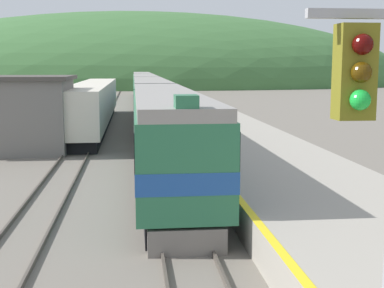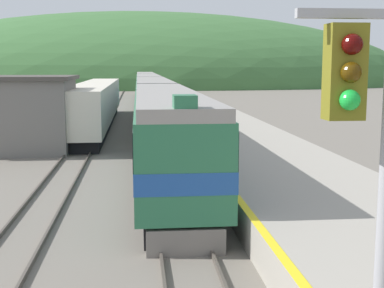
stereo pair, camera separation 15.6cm
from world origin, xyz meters
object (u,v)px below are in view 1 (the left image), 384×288
object	(u,v)px
carriage_second	(151,101)
siding_train	(94,104)
carriage_fourth	(142,84)
express_train_lead_car	(166,133)
carriage_third	(145,90)

from	to	relation	value
carriage_second	siding_train	size ratio (longest dim) A/B	0.66
siding_train	carriage_fourth	bearing A→B (deg)	83.25
express_train_lead_car	carriage_second	world-z (taller)	express_train_lead_car
carriage_fourth	siding_train	size ratio (longest dim) A/B	0.66
carriage_fourth	siding_train	bearing A→B (deg)	-96.75
siding_train	express_train_lead_car	bearing A→B (deg)	-77.92
express_train_lead_car	carriage_fourth	bearing A→B (deg)	90.00
carriage_third	express_train_lead_car	bearing A→B (deg)	-90.00
siding_train	carriage_third	bearing A→B (deg)	76.24
carriage_fourth	express_train_lead_car	bearing A→B (deg)	-90.00
siding_train	carriage_second	bearing A→B (deg)	-15.27
express_train_lead_car	siding_train	distance (m)	23.40
express_train_lead_car	carriage_fourth	xyz separation A→B (m)	(0.00, 64.22, -0.01)
express_train_lead_car	carriage_third	bearing A→B (deg)	90.00
carriage_second	carriage_fourth	distance (m)	42.67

